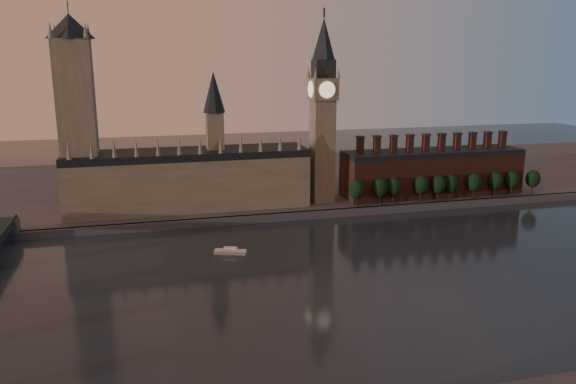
# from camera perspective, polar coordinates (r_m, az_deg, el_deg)

# --- Properties ---
(ground) EXTENTS (900.00, 900.00, 0.00)m
(ground) POSITION_cam_1_polar(r_m,az_deg,el_deg) (225.97, 9.68, -8.78)
(ground) COLOR black
(ground) RESTS_ON ground
(north_bank) EXTENTS (900.00, 182.00, 4.00)m
(north_bank) POSITION_cam_1_polar(r_m,az_deg,el_deg) (387.36, -1.10, 1.12)
(north_bank) COLOR #4A4A50
(north_bank) RESTS_ON ground
(palace_of_westminster) EXTENTS (130.00, 30.30, 74.00)m
(palace_of_westminster) POSITION_cam_1_polar(r_m,az_deg,el_deg) (312.21, -9.93, 1.59)
(palace_of_westminster) COLOR gray
(palace_of_westminster) RESTS_ON north_bank
(victoria_tower) EXTENTS (24.00, 24.00, 108.00)m
(victoria_tower) POSITION_cam_1_polar(r_m,az_deg,el_deg) (307.61, -20.68, 7.82)
(victoria_tower) COLOR gray
(victoria_tower) RESTS_ON north_bank
(big_ben) EXTENTS (15.00, 15.00, 107.00)m
(big_ben) POSITION_cam_1_polar(r_m,az_deg,el_deg) (316.86, 3.55, 8.38)
(big_ben) COLOR gray
(big_ben) RESTS_ON north_bank
(chimney_block) EXTENTS (110.00, 25.00, 37.00)m
(chimney_block) POSITION_cam_1_polar(r_m,az_deg,el_deg) (350.39, 14.41, 2.02)
(chimney_block) COLOR #502A1E
(chimney_block) RESTS_ON north_bank
(embankment_tree_0) EXTENTS (8.60, 8.60, 14.88)m
(embankment_tree_0) POSITION_cam_1_polar(r_m,az_deg,el_deg) (313.90, 7.00, 0.23)
(embankment_tree_0) COLOR black
(embankment_tree_0) RESTS_ON north_bank
(embankment_tree_1) EXTENTS (8.60, 8.60, 14.88)m
(embankment_tree_1) POSITION_cam_1_polar(r_m,az_deg,el_deg) (320.13, 9.34, 0.41)
(embankment_tree_1) COLOR black
(embankment_tree_1) RESTS_ON north_bank
(embankment_tree_2) EXTENTS (8.60, 8.60, 14.88)m
(embankment_tree_2) POSITION_cam_1_polar(r_m,az_deg,el_deg) (324.20, 10.67, 0.52)
(embankment_tree_2) COLOR black
(embankment_tree_2) RESTS_ON north_bank
(embankment_tree_3) EXTENTS (8.60, 8.60, 14.88)m
(embankment_tree_3) POSITION_cam_1_polar(r_m,az_deg,el_deg) (331.75, 13.35, 0.68)
(embankment_tree_3) COLOR black
(embankment_tree_3) RESTS_ON north_bank
(embankment_tree_4) EXTENTS (8.60, 8.60, 14.88)m
(embankment_tree_4) POSITION_cam_1_polar(r_m,az_deg,el_deg) (335.92, 15.03, 0.74)
(embankment_tree_4) COLOR black
(embankment_tree_4) RESTS_ON north_bank
(embankment_tree_5) EXTENTS (8.60, 8.60, 14.88)m
(embankment_tree_5) POSITION_cam_1_polar(r_m,az_deg,el_deg) (340.70, 16.21, 0.84)
(embankment_tree_5) COLOR black
(embankment_tree_5) RESTS_ON north_bank
(embankment_tree_6) EXTENTS (8.60, 8.60, 14.88)m
(embankment_tree_6) POSITION_cam_1_polar(r_m,az_deg,el_deg) (347.58, 18.39, 0.93)
(embankment_tree_6) COLOR black
(embankment_tree_6) RESTS_ON north_bank
(embankment_tree_7) EXTENTS (8.60, 8.60, 14.88)m
(embankment_tree_7) POSITION_cam_1_polar(r_m,az_deg,el_deg) (356.52, 20.35, 1.08)
(embankment_tree_7) COLOR black
(embankment_tree_7) RESTS_ON north_bank
(embankment_tree_8) EXTENTS (8.60, 8.60, 14.88)m
(embankment_tree_8) POSITION_cam_1_polar(r_m,az_deg,el_deg) (363.04, 21.81, 1.16)
(embankment_tree_8) COLOR black
(embankment_tree_8) RESTS_ON north_bank
(embankment_tree_9) EXTENTS (8.60, 8.60, 14.88)m
(embankment_tree_9) POSITION_cam_1_polar(r_m,az_deg,el_deg) (371.27, 23.62, 1.25)
(embankment_tree_9) COLOR black
(embankment_tree_9) RESTS_ON north_bank
(river_boat) EXTENTS (14.71, 8.75, 2.84)m
(river_boat) POSITION_cam_1_polar(r_m,az_deg,el_deg) (251.96, -5.89, -6.01)
(river_boat) COLOR white
(river_boat) RESTS_ON ground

